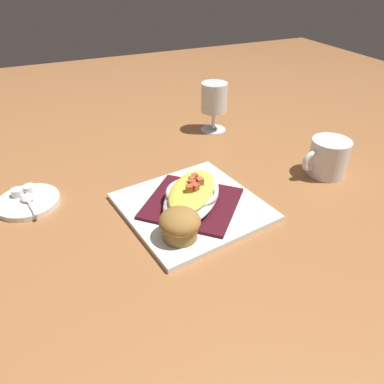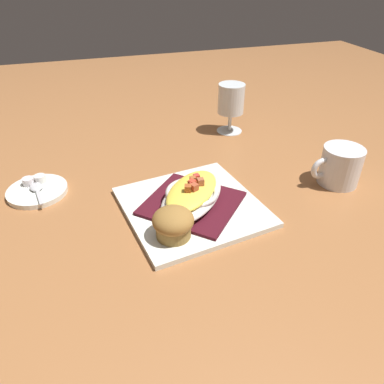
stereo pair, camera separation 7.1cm
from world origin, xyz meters
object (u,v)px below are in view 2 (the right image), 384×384
at_px(stemmed_glass, 231,102).
at_px(muffin, 173,223).
at_px(gratin_dish, 192,194).
at_px(coffee_mug, 340,168).
at_px(creamer_cup_0, 40,179).
at_px(creamer_cup_1, 28,181).
at_px(creamer_saucer, 37,191).
at_px(spoon, 37,188).
at_px(square_plate, 192,207).

bearing_deg(stemmed_glass, muffin, -123.77).
bearing_deg(gratin_dish, coffee_mug, -0.11).
bearing_deg(creamer_cup_0, gratin_dish, -31.60).
bearing_deg(creamer_cup_1, gratin_dish, -29.00).
xyz_separation_m(coffee_mug, creamer_saucer, (-0.64, 0.15, -0.03)).
bearing_deg(creamer_saucer, spoon, -79.59).
relative_size(muffin, creamer_cup_0, 3.06).
bearing_deg(creamer_saucer, creamer_cup_1, 126.19).
xyz_separation_m(gratin_dish, spoon, (-0.30, 0.15, -0.02)).
distance_m(gratin_dish, creamer_saucer, 0.34).
distance_m(spoon, creamer_cup_1, 0.03).
xyz_separation_m(square_plate, muffin, (-0.06, -0.08, 0.03)).
bearing_deg(spoon, creamer_cup_1, 122.89).
bearing_deg(creamer_cup_0, square_plate, -31.60).
bearing_deg(spoon, square_plate, -26.41).
xyz_separation_m(gratin_dish, muffin, (-0.06, -0.08, 0.00)).
height_order(muffin, coffee_mug, coffee_mug).
xyz_separation_m(stemmed_glass, creamer_saucer, (-0.51, -0.18, -0.08)).
height_order(creamer_saucer, creamer_cup_1, creamer_cup_1).
relative_size(square_plate, creamer_saucer, 2.06).
bearing_deg(gratin_dish, creamer_saucer, 153.01).
bearing_deg(stemmed_glass, gratin_dish, -123.11).
distance_m(spoon, creamer_cup_0, 0.03).
xyz_separation_m(creamer_saucer, creamer_cup_1, (-0.02, 0.02, 0.01)).
xyz_separation_m(creamer_saucer, spoon, (0.00, -0.00, 0.01)).
bearing_deg(creamer_cup_1, stemmed_glass, 16.16).
distance_m(square_plate, muffin, 0.11).
bearing_deg(square_plate, spoon, 153.59).
height_order(coffee_mug, stemmed_glass, stemmed_glass).
bearing_deg(coffee_mug, spoon, 166.84).
bearing_deg(creamer_saucer, muffin, -44.19).
distance_m(square_plate, stemmed_glass, 0.40).
relative_size(creamer_saucer, spoon, 1.38).
height_order(gratin_dish, creamer_saucer, gratin_dish).
height_order(spoon, creamer_cup_0, creamer_cup_0).
bearing_deg(square_plate, coffee_mug, -0.11).
xyz_separation_m(stemmed_glass, creamer_cup_1, (-0.53, -0.15, -0.07)).
distance_m(square_plate, creamer_cup_1, 0.36).
relative_size(muffin, coffee_mug, 0.62).
height_order(creamer_saucer, creamer_cup_0, creamer_cup_0).
height_order(muffin, creamer_cup_1, muffin).
bearing_deg(coffee_mug, gratin_dish, 179.89).
xyz_separation_m(creamer_saucer, creamer_cup_0, (0.01, 0.03, 0.01)).
height_order(muffin, stemmed_glass, stemmed_glass).
xyz_separation_m(spoon, creamer_cup_1, (-0.02, 0.03, 0.00)).
bearing_deg(coffee_mug, creamer_cup_1, 164.96).
height_order(gratin_dish, creamer_cup_0, gratin_dish).
height_order(square_plate, stemmed_glass, stemmed_glass).
relative_size(square_plate, muffin, 3.50).
height_order(gratin_dish, muffin, gratin_dish).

